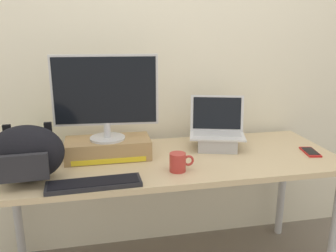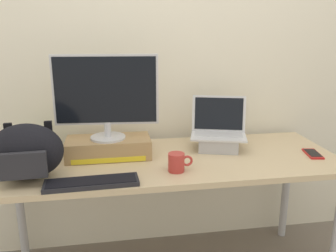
% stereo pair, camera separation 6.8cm
% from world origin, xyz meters
% --- Properties ---
extents(back_wall, '(7.00, 0.10, 2.60)m').
position_xyz_m(back_wall, '(0.00, 0.44, 1.30)').
color(back_wall, silver).
rests_on(back_wall, ground).
extents(desk, '(1.85, 0.69, 0.74)m').
position_xyz_m(desk, '(0.00, 0.00, 0.67)').
color(desk, tan).
rests_on(desk, ground).
extents(toner_box_yellow, '(0.45, 0.21, 0.10)m').
position_xyz_m(toner_box_yellow, '(-0.32, 0.07, 0.79)').
color(toner_box_yellow, '#A88456').
rests_on(toner_box_yellow, desk).
extents(desktop_monitor, '(0.55, 0.19, 0.45)m').
position_xyz_m(desktop_monitor, '(-0.32, 0.07, 1.08)').
color(desktop_monitor, silver).
rests_on(desktop_monitor, toner_box_yellow).
extents(open_laptop, '(0.36, 0.29, 0.29)m').
position_xyz_m(open_laptop, '(0.31, 0.11, 0.81)').
color(open_laptop, '#ADADB2').
rests_on(open_laptop, desk).
extents(external_keyboard, '(0.42, 0.14, 0.02)m').
position_xyz_m(external_keyboard, '(-0.39, -0.28, 0.75)').
color(external_keyboard, black).
rests_on(external_keyboard, desk).
extents(messenger_backpack, '(0.34, 0.25, 0.26)m').
position_xyz_m(messenger_backpack, '(-0.69, -0.16, 0.87)').
color(messenger_backpack, black).
rests_on(messenger_backpack, desk).
extents(coffee_mug, '(0.12, 0.08, 0.09)m').
position_xyz_m(coffee_mug, '(0.01, -0.19, 0.79)').
color(coffee_mug, '#B2332D').
rests_on(coffee_mug, desk).
extents(cell_phone, '(0.10, 0.16, 0.01)m').
position_xyz_m(cell_phone, '(0.80, -0.08, 0.75)').
color(cell_phone, red).
rests_on(cell_phone, desk).
extents(plush_toy, '(0.10, 0.10, 0.10)m').
position_xyz_m(plush_toy, '(-0.72, 0.24, 0.79)').
color(plush_toy, '#56B256').
rests_on(plush_toy, desk).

